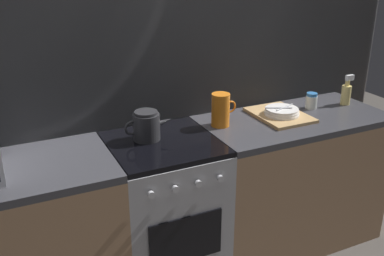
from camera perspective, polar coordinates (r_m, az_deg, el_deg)
back_wall at (r=2.67m, az=-6.51°, el=6.72°), size 3.60×0.05×2.40m
counter_left at (r=2.56m, az=-23.10°, el=-14.39°), size 1.20×0.60×0.90m
stove_unit at (r=2.69m, az=-3.49°, el=-10.55°), size 0.60×0.63×0.90m
counter_right at (r=3.09m, az=12.24°, el=-6.46°), size 1.20×0.60×0.90m
kettle at (r=2.49m, az=-5.79°, el=0.29°), size 0.28×0.15×0.17m
pitcher at (r=2.67m, az=3.68°, el=2.32°), size 0.16×0.11×0.20m
dish_pile at (r=2.88m, az=11.18°, el=1.83°), size 0.30×0.40×0.07m
spice_jar at (r=3.08m, az=14.93°, el=3.36°), size 0.08×0.08×0.10m
spray_bottle at (r=3.22m, az=19.01°, el=4.23°), size 0.08×0.06×0.20m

